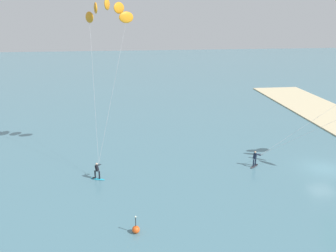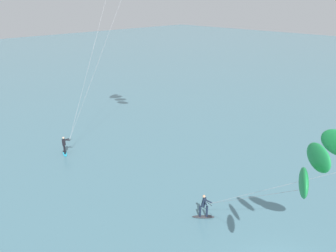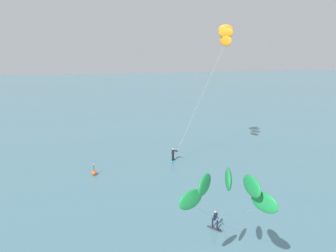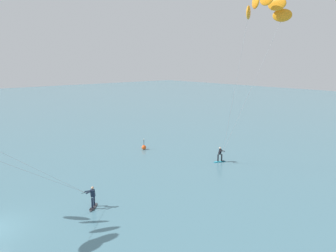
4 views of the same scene
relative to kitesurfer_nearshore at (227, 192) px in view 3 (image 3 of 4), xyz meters
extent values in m
ellipsoid|color=#333338|center=(1.82, 8.06, -7.31)|extent=(1.29, 1.34, 0.08)
cube|color=black|center=(2.10, 7.76, -7.26)|extent=(0.40, 0.40, 0.02)
cylinder|color=#192338|center=(1.67, 8.22, -6.88)|extent=(0.14, 0.14, 0.78)
cylinder|color=#192338|center=(1.97, 7.90, -6.88)|extent=(0.14, 0.14, 0.78)
cube|color=#192338|center=(1.82, 8.06, -6.19)|extent=(0.44, 0.44, 0.63)
sphere|color=tan|center=(1.82, 8.06, -5.77)|extent=(0.20, 0.20, 0.20)
cylinder|color=black|center=(1.70, 7.53, -6.04)|extent=(0.15, 0.54, 0.03)
cylinder|color=#192338|center=(1.86, 7.77, -6.01)|extent=(0.18, 0.61, 0.15)
cylinder|color=#192338|center=(1.65, 7.82, -6.01)|extent=(0.41, 0.55, 0.15)
ellipsoid|color=#1E9347|center=(-1.96, 0.06, -0.31)|extent=(1.59, 1.17, 1.10)
ellipsoid|color=#1E9347|center=(-1.27, -0.09, 0.59)|extent=(1.23, 1.55, 1.10)
ellipsoid|color=#1E9347|center=(-0.08, -0.36, 0.94)|extent=(0.68, 1.70, 1.10)
ellipsoid|color=#1E9347|center=(1.10, -0.63, 0.59)|extent=(0.60, 1.71, 1.10)
ellipsoid|color=#1E9347|center=(1.80, -0.78, -0.31)|extent=(1.17, 1.59, 1.10)
cylinder|color=#B2B2B7|center=(-0.13, 3.80, -3.33)|extent=(3.68, 7.48, 5.44)
cylinder|color=#B2B2B7|center=(1.75, 3.37, -3.33)|extent=(0.12, 8.32, 5.44)
ellipsoid|color=#23ADD1|center=(0.78, 23.88, -7.31)|extent=(0.94, 1.52, 0.08)
cube|color=black|center=(0.95, 24.26, -7.26)|extent=(0.38, 0.37, 0.02)
cylinder|color=black|center=(0.69, 23.68, -6.88)|extent=(0.14, 0.14, 0.78)
cylinder|color=black|center=(0.87, 24.08, -6.88)|extent=(0.14, 0.14, 0.78)
cube|color=black|center=(0.78, 23.88, -6.19)|extent=(0.40, 0.41, 0.63)
sphere|color=beige|center=(0.78, 23.88, -5.77)|extent=(0.20, 0.20, 0.20)
cylinder|color=black|center=(1.31, 23.74, -6.04)|extent=(0.54, 0.17, 0.03)
cylinder|color=black|center=(1.08, 23.92, -6.01)|extent=(0.61, 0.16, 0.15)
cylinder|color=black|center=(1.02, 23.70, -6.01)|extent=(0.54, 0.43, 0.15)
ellipsoid|color=orange|center=(5.98, 20.58, 7.35)|extent=(1.09, 1.56, 1.10)
ellipsoid|color=orange|center=(6.15, 21.25, 8.22)|extent=(1.48, 1.24, 1.10)
ellipsoid|color=orange|center=(6.45, 22.38, 8.56)|extent=(1.65, 0.72, 1.10)
ellipsoid|color=orange|center=(6.75, 23.52, 8.22)|extent=(1.65, 0.53, 1.10)
ellipsoid|color=orange|center=(6.93, 24.18, 7.35)|extent=(1.56, 1.09, 1.10)
cylinder|color=#B2B2B7|center=(3.65, 22.16, 0.50)|extent=(4.68, 3.18, 13.09)
cylinder|color=#B2B2B7|center=(4.12, 23.96, 0.50)|extent=(5.63, 0.46, 13.09)
sphere|color=#EA5119|center=(-8.71, 20.68, -7.07)|extent=(0.56, 0.56, 0.56)
cylinder|color=#262628|center=(-8.71, 20.68, -6.44)|extent=(0.06, 0.06, 0.70)
sphere|color=#F2F2CC|center=(-8.71, 20.68, -6.03)|extent=(0.12, 0.12, 0.12)
camera|label=1|loc=(-32.44, 21.41, 8.01)|focal=40.25mm
camera|label=2|loc=(-15.00, -5.46, 6.70)|focal=40.14mm
camera|label=3|loc=(-5.44, -16.17, 8.26)|focal=36.79mm
camera|label=4|loc=(22.48, -2.48, 3.46)|focal=34.47mm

